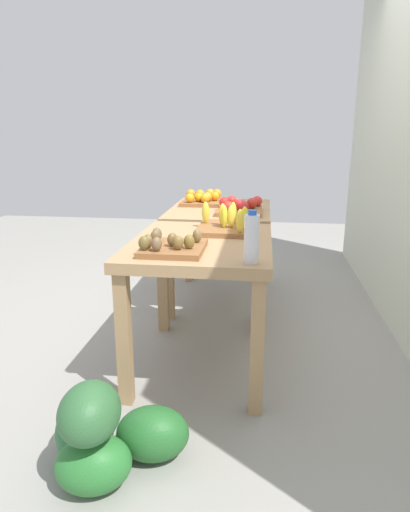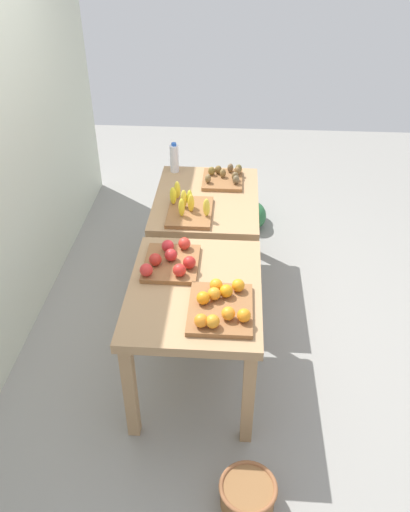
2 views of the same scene
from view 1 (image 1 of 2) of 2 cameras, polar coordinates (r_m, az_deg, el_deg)
The scene contains 10 objects.
ground_plane at distance 3.39m, azimuth 0.90°, elevation -8.83°, with size 8.00×8.00×0.00m, color gray.
display_table_left at distance 3.71m, azimuth 1.93°, elevation 4.29°, with size 1.04×0.80×0.79m.
display_table_right at distance 2.63m, azimuth -0.43°, elevation -0.48°, with size 1.04×0.80×0.79m.
orange_bin at distance 3.91m, azimuth -0.15°, elevation 7.22°, with size 0.44×0.36×0.11m.
apple_bin at distance 3.47m, azimuth 4.35°, elevation 6.14°, with size 0.41×0.36×0.11m.
banana_crate at distance 2.83m, azimuth 2.60°, elevation 4.04°, with size 0.44×0.32×0.17m.
kiwi_bin at distance 2.35m, azimuth -4.30°, elevation 1.34°, with size 0.36×0.32×0.10m.
water_bottle at distance 2.14m, azimuth 5.91°, elevation 2.24°, with size 0.07×0.07×0.25m.
watermelon_pile at distance 2.07m, azimuth -12.37°, elevation -21.16°, with size 0.53×0.62×0.47m.
wicker_basket at distance 4.74m, azimuth -1.31°, elevation -0.39°, with size 0.31×0.31×0.17m.
Camera 1 is at (3.06, 0.34, 1.40)m, focal length 31.67 mm.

